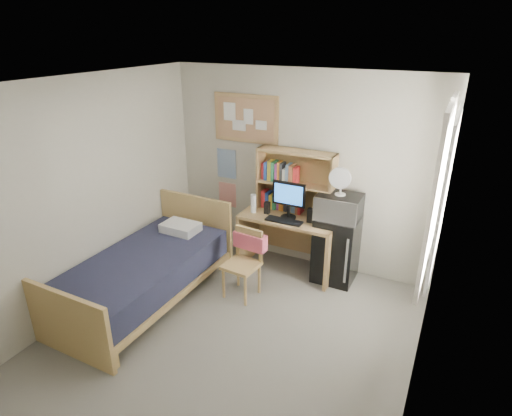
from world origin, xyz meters
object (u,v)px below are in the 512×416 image
at_px(bulletin_board, 246,118).
at_px(speaker_right, 311,215).
at_px(microwave, 339,207).
at_px(desk, 289,243).
at_px(bed, 144,278).
at_px(monitor, 289,201).
at_px(desk_chair, 241,265).
at_px(desk_fan, 341,182).
at_px(mini_fridge, 336,248).
at_px(speaker_left, 267,208).

bearing_deg(bulletin_board, speaker_right, -19.13).
bearing_deg(microwave, desk, -176.19).
bearing_deg(bulletin_board, bed, -104.96).
bearing_deg(desk, monitor, -90.00).
xyz_separation_m(desk_chair, desk_fan, (0.90, 0.87, 0.91)).
distance_m(desk_chair, speaker_right, 1.06).
relative_size(mini_fridge, microwave, 1.64).
bearing_deg(bed, microwave, 38.72).
bearing_deg(speaker_right, desk_chair, -126.57).
height_order(bulletin_board, bed, bulletin_board).
bearing_deg(speaker_right, bulletin_board, 161.28).
relative_size(monitor, microwave, 0.87).
height_order(bed, microwave, microwave).
bearing_deg(desk_chair, mini_fridge, 50.03).
xyz_separation_m(monitor, speaker_right, (0.30, -0.00, -0.14)).
xyz_separation_m(desk_chair, microwave, (0.90, 0.87, 0.60)).
height_order(mini_fridge, speaker_left, speaker_left).
bearing_deg(monitor, bulletin_board, 155.02).
height_order(desk, speaker_left, speaker_left).
xyz_separation_m(desk_chair, mini_fridge, (0.90, 0.89, 0.01)).
height_order(speaker_right, microwave, microwave).
relative_size(bulletin_board, speaker_left, 5.85).
relative_size(monitor, desk_fan, 1.43).
bearing_deg(bulletin_board, desk_chair, -65.61).
height_order(desk_chair, desk_fan, desk_fan).
relative_size(speaker_right, desk_fan, 0.57).
bearing_deg(desk_chair, bulletin_board, 119.82).
height_order(desk, speaker_right, speaker_right).
relative_size(mini_fridge, bed, 0.40).
height_order(bulletin_board, speaker_left, bulletin_board).
xyz_separation_m(desk_chair, speaker_right, (0.58, 0.77, 0.46)).
relative_size(bulletin_board, microwave, 1.78).
relative_size(bed, speaker_left, 13.32).
height_order(desk_chair, microwave, microwave).
height_order(mini_fridge, monitor, monitor).
xyz_separation_m(bulletin_board, mini_fridge, (1.42, -0.26, -1.49)).
bearing_deg(desk_fan, mini_fridge, 90.00).
bearing_deg(speaker_left, monitor, 0.00).
bearing_deg(desk_fan, bed, -142.07).
height_order(bulletin_board, monitor, bulletin_board).
relative_size(speaker_left, microwave, 0.30).
bearing_deg(microwave, desk_fan, 0.00).
xyz_separation_m(monitor, desk_fan, (0.62, 0.10, 0.32)).
relative_size(mini_fridge, desk_fan, 2.68).
bearing_deg(monitor, desk_fan, 9.52).
bearing_deg(bed, desk, 49.34).
xyz_separation_m(mini_fridge, desk_fan, (-0.00, -0.02, 0.90)).
distance_m(mini_fridge, bed, 2.40).
bearing_deg(speaker_right, microwave, 17.92).
distance_m(bulletin_board, speaker_right, 1.56).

